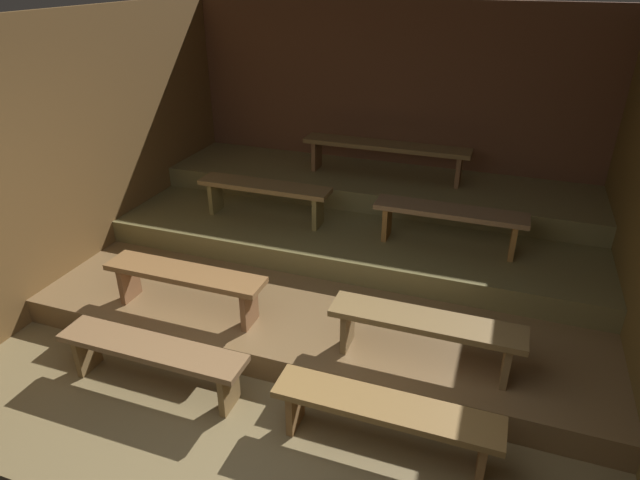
# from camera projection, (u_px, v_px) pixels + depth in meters

# --- Properties ---
(ground) EXTENTS (5.91, 5.42, 0.08)m
(ground) POSITION_uv_depth(u_px,v_px,m) (332.00, 304.00, 5.45)
(ground) COLOR olive
(wall_back) EXTENTS (5.91, 0.06, 2.67)m
(wall_back) POSITION_uv_depth(u_px,v_px,m) (392.00, 114.00, 6.78)
(wall_back) COLOR brown
(wall_back) RESTS_ON ground
(wall_left) EXTENTS (0.06, 5.42, 2.67)m
(wall_left) POSITION_uv_depth(u_px,v_px,m) (96.00, 146.00, 5.59)
(wall_left) COLOR brown
(wall_left) RESTS_ON ground
(platform_lower) EXTENTS (5.11, 3.60, 0.24)m
(platform_lower) POSITION_uv_depth(u_px,v_px,m) (347.00, 267.00, 5.80)
(platform_lower) COLOR brown
(platform_lower) RESTS_ON ground
(platform_middle) EXTENTS (5.11, 2.32, 0.24)m
(platform_middle) POSITION_uv_depth(u_px,v_px,m) (364.00, 223.00, 6.23)
(platform_middle) COLOR olive
(platform_middle) RESTS_ON platform_lower
(platform_upper) EXTENTS (5.11, 1.17, 0.24)m
(platform_upper) POSITION_uv_depth(u_px,v_px,m) (377.00, 186.00, 6.60)
(platform_upper) COLOR olive
(platform_upper) RESTS_ON platform_middle
(bench_floor_left) EXTENTS (1.55, 0.31, 0.41)m
(bench_floor_left) POSITION_uv_depth(u_px,v_px,m) (152.00, 354.00, 4.18)
(bench_floor_left) COLOR olive
(bench_floor_left) RESTS_ON ground
(bench_floor_right) EXTENTS (1.55, 0.31, 0.41)m
(bench_floor_right) POSITION_uv_depth(u_px,v_px,m) (385.00, 413.00, 3.63)
(bench_floor_right) COLOR olive
(bench_floor_right) RESTS_ON ground
(bench_lower_left) EXTENTS (1.46, 0.31, 0.41)m
(bench_lower_left) POSITION_uv_depth(u_px,v_px,m) (185.00, 279.00, 4.71)
(bench_lower_left) COLOR olive
(bench_lower_left) RESTS_ON platform_lower
(bench_lower_right) EXTENTS (1.46, 0.31, 0.41)m
(bench_lower_right) POSITION_uv_depth(u_px,v_px,m) (425.00, 327.00, 4.09)
(bench_lower_right) COLOR olive
(bench_lower_right) RESTS_ON platform_lower
(bench_middle_left) EXTENTS (1.48, 0.31, 0.41)m
(bench_middle_left) POSITION_uv_depth(u_px,v_px,m) (265.00, 191.00, 5.90)
(bench_middle_left) COLOR olive
(bench_middle_left) RESTS_ON platform_middle
(bench_middle_right) EXTENTS (1.48, 0.31, 0.41)m
(bench_middle_right) POSITION_uv_depth(u_px,v_px,m) (450.00, 217.00, 5.30)
(bench_middle_right) COLOR olive
(bench_middle_right) RESTS_ON platform_middle
(bench_upper_center) EXTENTS (1.98, 0.31, 0.41)m
(bench_upper_center) POSITION_uv_depth(u_px,v_px,m) (386.00, 149.00, 6.40)
(bench_upper_center) COLOR olive
(bench_upper_center) RESTS_ON platform_upper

